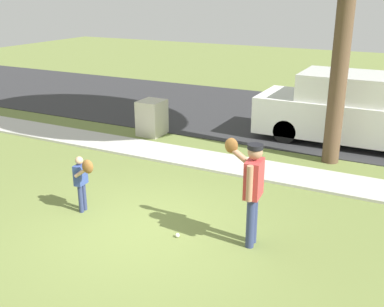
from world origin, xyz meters
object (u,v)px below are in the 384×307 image
Objects in this scene: utility_cabinet at (152,118)px; baseball at (177,235)px; person_child at (82,177)px; parked_van_white at (352,111)px; person_adult at (251,183)px.

baseball is at bearing -54.10° from utility_cabinet.
person_child is 0.23× the size of parked_van_white.
person_adult is 6.52m from utility_cabinet.
person_adult is 1.53× the size of person_child.
person_child is at bearing -118.88° from parked_van_white.
baseball is 0.07× the size of utility_cabinet.
person_child is at bearing 0.91° from person_adult.
baseball is at bearing -104.03° from parked_van_white.
utility_cabinet is at bearing 125.90° from baseball.
parked_van_white is (1.68, 6.71, 0.87)m from baseball.
parked_van_white reaches higher than person_child.
person_adult is 0.35× the size of parked_van_white.
person_adult reaches higher than utility_cabinet.
baseball is (2.01, -0.03, -0.69)m from person_child.
utility_cabinet is at bearing -49.19° from person_adult.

